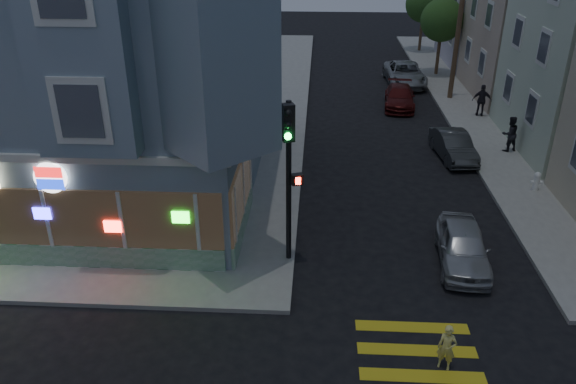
# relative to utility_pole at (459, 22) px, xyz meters

# --- Properties ---
(ground) EXTENTS (120.00, 120.00, 0.00)m
(ground) POSITION_rel_utility_pole_xyz_m (-12.00, -24.00, -4.80)
(ground) COLOR black
(ground) RESTS_ON ground
(sidewalk_nw) EXTENTS (33.00, 42.00, 0.15)m
(sidewalk_nw) POSITION_rel_utility_pole_xyz_m (-25.50, -1.00, -4.72)
(sidewalk_nw) COLOR gray
(sidewalk_nw) RESTS_ON ground
(corner_building) EXTENTS (14.60, 14.60, 11.40)m
(corner_building) POSITION_rel_utility_pole_xyz_m (-18.00, -13.02, 1.02)
(corner_building) COLOR slate
(corner_building) RESTS_ON sidewalk_nw
(utility_pole) EXTENTS (2.20, 0.30, 9.00)m
(utility_pole) POSITION_rel_utility_pole_xyz_m (0.00, 0.00, 0.00)
(utility_pole) COLOR #4C3826
(utility_pole) RESTS_ON sidewalk_ne
(street_tree_near) EXTENTS (3.00, 3.00, 5.30)m
(street_tree_near) POSITION_rel_utility_pole_xyz_m (0.20, 6.00, -0.86)
(street_tree_near) COLOR #4C3826
(street_tree_near) RESTS_ON sidewalk_ne
(street_tree_far) EXTENTS (3.00, 3.00, 5.30)m
(street_tree_far) POSITION_rel_utility_pole_xyz_m (0.20, 14.00, -0.86)
(street_tree_far) COLOR #4C3826
(street_tree_far) RESTS_ON sidewalk_ne
(running_child) EXTENTS (0.55, 0.46, 1.30)m
(running_child) POSITION_rel_utility_pole_xyz_m (-4.89, -23.89, -4.15)
(running_child) COLOR #DCD671
(running_child) RESTS_ON ground
(pedestrian_a) EXTENTS (1.01, 0.90, 1.74)m
(pedestrian_a) POSITION_rel_utility_pole_xyz_m (1.00, -8.94, -3.77)
(pedestrian_a) COLOR black
(pedestrian_a) RESTS_ON sidewalk_ne
(pedestrian_b) EXTENTS (1.13, 0.63, 1.81)m
(pedestrian_b) POSITION_rel_utility_pole_xyz_m (1.00, -3.55, -3.74)
(pedestrian_b) COLOR black
(pedestrian_b) RESTS_ON sidewalk_ne
(parked_car_a) EXTENTS (1.92, 4.03, 1.33)m
(parked_car_a) POSITION_rel_utility_pole_xyz_m (-3.40, -18.93, -4.13)
(parked_car_a) COLOR #A8ABB0
(parked_car_a) RESTS_ON ground
(parked_car_b) EXTENTS (1.78, 4.00, 1.27)m
(parked_car_b) POSITION_rel_utility_pole_xyz_m (-1.81, -9.70, -4.16)
(parked_car_b) COLOR #36393B
(parked_car_b) RESTS_ON ground
(parked_car_c) EXTENTS (2.20, 4.49, 1.26)m
(parked_car_c) POSITION_rel_utility_pole_xyz_m (-3.40, -1.70, -4.17)
(parked_car_c) COLOR #501312
(parked_car_c) RESTS_ON ground
(parked_car_d) EXTENTS (2.61, 5.40, 1.48)m
(parked_car_d) POSITION_rel_utility_pole_xyz_m (-2.43, 3.50, -4.06)
(parked_car_d) COLOR gray
(parked_car_d) RESTS_ON ground
(traffic_signal) EXTENTS (0.69, 0.61, 5.48)m
(traffic_signal) POSITION_rel_utility_pole_xyz_m (-9.18, -19.27, -0.94)
(traffic_signal) COLOR black
(traffic_signal) RESTS_ON sidewalk_nw
(fire_hydrant) EXTENTS (0.47, 0.27, 0.81)m
(fire_hydrant) POSITION_rel_utility_pole_xyz_m (0.88, -13.35, -4.22)
(fire_hydrant) COLOR white
(fire_hydrant) RESTS_ON sidewalk_ne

